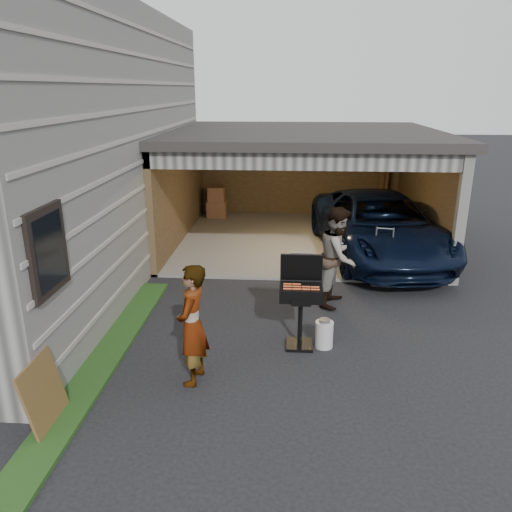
# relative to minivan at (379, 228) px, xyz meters

# --- Properties ---
(ground) EXTENTS (80.00, 80.00, 0.00)m
(ground) POSITION_rel_minivan_xyz_m (-2.60, -5.20, -0.74)
(ground) COLOR black
(ground) RESTS_ON ground
(groundcover_strip) EXTENTS (0.50, 8.00, 0.06)m
(groundcover_strip) POSITION_rel_minivan_xyz_m (-4.85, -6.20, -0.71)
(groundcover_strip) COLOR #193814
(groundcover_strip) RESTS_ON ground
(garage) EXTENTS (6.80, 6.30, 2.90)m
(garage) POSITION_rel_minivan_xyz_m (-1.84, 1.59, 1.13)
(garage) COLOR #605E59
(garage) RESTS_ON ground
(minivan) EXTENTS (3.16, 5.59, 1.47)m
(minivan) POSITION_rel_minivan_xyz_m (0.00, 0.00, 0.00)
(minivan) COLOR black
(minivan) RESTS_ON ground
(woman) EXTENTS (0.48, 0.67, 1.72)m
(woman) POSITION_rel_minivan_xyz_m (-3.40, -5.62, 0.12)
(woman) COLOR #A9BFD5
(woman) RESTS_ON ground
(man) EXTENTS (0.95, 1.08, 1.87)m
(man) POSITION_rel_minivan_xyz_m (-1.21, -2.80, 0.20)
(man) COLOR #4B2D1D
(man) RESTS_ON ground
(bbq_grill) EXTENTS (0.65, 0.57, 1.46)m
(bbq_grill) POSITION_rel_minivan_xyz_m (-1.92, -4.50, 0.13)
(bbq_grill) COLOR black
(bbq_grill) RESTS_ON ground
(propane_tank) EXTENTS (0.31, 0.31, 0.43)m
(propane_tank) POSITION_rel_minivan_xyz_m (-1.54, -4.52, -0.52)
(propane_tank) COLOR silver
(propane_tank) RESTS_ON ground
(plywood_panel) EXTENTS (0.22, 0.78, 0.86)m
(plywood_panel) POSITION_rel_minivan_xyz_m (-5.00, -6.70, -0.31)
(plywood_panel) COLOR brown
(plywood_panel) RESTS_ON ground
(hand_truck) EXTENTS (0.52, 0.44, 1.21)m
(hand_truck) POSITION_rel_minivan_xyz_m (-0.18, -1.72, -0.50)
(hand_truck) COLOR gray
(hand_truck) RESTS_ON ground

